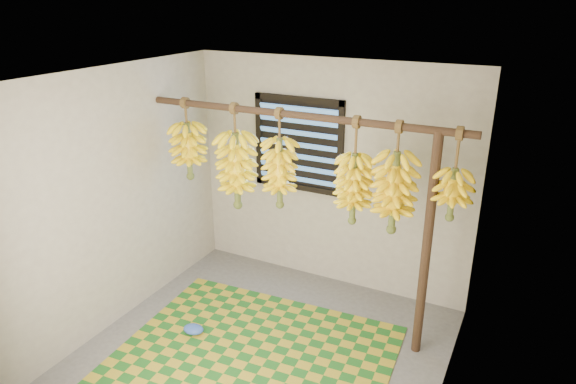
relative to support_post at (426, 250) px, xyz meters
The scene contains 16 objects.
floor 1.71m from the support_post, 149.74° to the right, with size 3.00×3.00×0.01m, color #545454.
ceiling 1.98m from the support_post, 149.74° to the right, with size 3.00×3.00×0.01m, color silver.
wall_back 1.46m from the support_post, 146.14° to the left, with size 3.00×0.01×2.40m, color gray.
wall_left 2.80m from the support_post, 165.49° to the right, with size 0.01×3.00×2.40m, color gray.
wall_right 0.79m from the support_post, 66.46° to the right, with size 0.01×3.00×2.40m, color gray.
window 1.80m from the support_post, 153.40° to the left, with size 1.00×0.04×1.00m.
hanging_pole 1.56m from the support_post, behind, with size 0.06×0.06×3.00m, color #3B2519.
support_post is the anchor object (origin of this frame).
woven_mat 1.75m from the support_post, 149.54° to the right, with size 2.32×1.86×0.01m, color #1B5C1B.
plastic_bag 2.24m from the support_post, 159.55° to the right, with size 0.20×0.14×0.08m, color #2F54B2.
banana_bunch_a 2.43m from the support_post, behind, with size 0.35×0.35×0.81m.
banana_bunch_b 1.86m from the support_post, behind, with size 0.37×0.37×1.01m.
banana_bunch_c 1.43m from the support_post, behind, with size 0.32×0.32×0.92m.
banana_bunch_d 0.78m from the support_post, behind, with size 0.32×0.32×0.94m.
banana_bunch_e 0.54m from the support_post, behind, with size 0.35×0.35×0.95m.
banana_bunch_f 0.54m from the support_post, ahead, with size 0.30×0.30×0.75m.
Camera 1 is at (1.88, -3.17, 2.96)m, focal length 32.00 mm.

